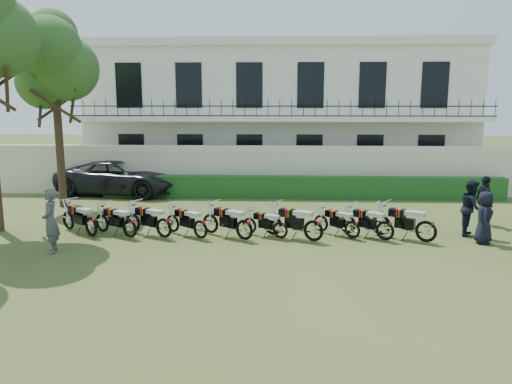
# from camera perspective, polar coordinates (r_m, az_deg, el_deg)

# --- Properties ---
(ground) EXTENTS (100.00, 100.00, 0.00)m
(ground) POSITION_cam_1_polar(r_m,az_deg,el_deg) (15.62, 2.76, -5.77)
(ground) COLOR #364A1D
(ground) RESTS_ON ground
(perimeter_wall) EXTENTS (30.00, 0.35, 2.30)m
(perimeter_wall) POSITION_cam_1_polar(r_m,az_deg,el_deg) (23.22, 2.69, 2.51)
(perimeter_wall) COLOR #ECE1C6
(perimeter_wall) RESTS_ON ground
(hedge) EXTENTS (18.00, 0.60, 1.00)m
(hedge) POSITION_cam_1_polar(r_m,az_deg,el_deg) (22.56, 5.22, 0.53)
(hedge) COLOR #184319
(hedge) RESTS_ON ground
(building) EXTENTS (20.40, 9.60, 7.40)m
(building) POSITION_cam_1_polar(r_m,az_deg,el_deg) (28.97, 2.69, 9.11)
(building) COLOR white
(building) RESTS_ON ground
(tree_west_near) EXTENTS (3.40, 3.20, 7.90)m
(tree_west_near) POSITION_cam_1_polar(r_m,az_deg,el_deg) (21.93, -22.03, 13.69)
(tree_west_near) COLOR #473323
(tree_west_near) RESTS_ON ground
(motorcycle_0) EXTENTS (1.67, 1.30, 1.10)m
(motorcycle_0) POSITION_cam_1_polar(r_m,az_deg,el_deg) (16.90, -18.35, -3.26)
(motorcycle_0) COLOR black
(motorcycle_0) RESTS_ON ground
(motorcycle_1) EXTENTS (1.71, 1.08, 1.06)m
(motorcycle_1) POSITION_cam_1_polar(r_m,az_deg,el_deg) (16.39, -14.25, -3.54)
(motorcycle_1) COLOR black
(motorcycle_1) RESTS_ON ground
(motorcycle_2) EXTENTS (1.80, 1.09, 1.10)m
(motorcycle_2) POSITION_cam_1_polar(r_m,az_deg,el_deg) (16.16, -10.50, -3.52)
(motorcycle_2) COLOR black
(motorcycle_2) RESTS_ON ground
(motorcycle_3) EXTENTS (1.58, 1.18, 1.03)m
(motorcycle_3) POSITION_cam_1_polar(r_m,az_deg,el_deg) (15.90, -6.38, -3.75)
(motorcycle_3) COLOR black
(motorcycle_3) RESTS_ON ground
(motorcycle_4) EXTENTS (1.77, 1.21, 1.12)m
(motorcycle_4) POSITION_cam_1_polar(r_m,az_deg,el_deg) (15.64, -1.34, -3.77)
(motorcycle_4) COLOR black
(motorcycle_4) RESTS_ON ground
(motorcycle_5) EXTENTS (1.52, 0.88, 0.92)m
(motorcycle_5) POSITION_cam_1_polar(r_m,az_deg,el_deg) (15.88, 2.80, -3.91)
(motorcycle_5) COLOR black
(motorcycle_5) RESTS_ON ground
(motorcycle_6) EXTENTS (1.91, 1.11, 1.15)m
(motorcycle_6) POSITION_cam_1_polar(r_m,az_deg,el_deg) (15.59, 6.61, -3.83)
(motorcycle_6) COLOR black
(motorcycle_6) RESTS_ON ground
(motorcycle_7) EXTENTS (1.41, 1.26, 0.98)m
(motorcycle_7) POSITION_cam_1_polar(r_m,az_deg,el_deg) (16.12, 10.97, -3.76)
(motorcycle_7) COLOR black
(motorcycle_7) RESTS_ON ground
(motorcycle_8) EXTENTS (1.60, 1.26, 1.06)m
(motorcycle_8) POSITION_cam_1_polar(r_m,az_deg,el_deg) (16.12, 14.56, -3.78)
(motorcycle_8) COLOR black
(motorcycle_8) RESTS_ON ground
(motorcycle_9) EXTENTS (1.85, 1.24, 1.16)m
(motorcycle_9) POSITION_cam_1_polar(r_m,az_deg,el_deg) (16.27, 18.90, -3.71)
(motorcycle_9) COLOR black
(motorcycle_9) RESTS_ON ground
(suv) EXTENTS (6.08, 3.44, 1.60)m
(suv) POSITION_cam_1_polar(r_m,az_deg,el_deg) (24.28, -15.31, 1.62)
(suv) COLOR black
(suv) RESTS_ON ground
(inspector) EXTENTS (0.64, 0.79, 1.88)m
(inspector) POSITION_cam_1_polar(r_m,az_deg,el_deg) (15.51, -22.42, -3.09)
(inspector) COLOR #56555A
(inspector) RESTS_ON ground
(officer_3) EXTENTS (0.73, 0.91, 1.63)m
(officer_3) POSITION_cam_1_polar(r_m,az_deg,el_deg) (16.85, 24.65, -2.66)
(officer_3) COLOR black
(officer_3) RESTS_ON ground
(officer_4) EXTENTS (0.95, 1.07, 1.83)m
(officer_4) POSITION_cam_1_polar(r_m,az_deg,el_deg) (17.66, 23.42, -1.68)
(officer_4) COLOR black
(officer_4) RESTS_ON ground
(officer_5) EXTENTS (0.53, 1.07, 1.76)m
(officer_5) POSITION_cam_1_polar(r_m,az_deg,el_deg) (19.33, 24.66, -0.90)
(officer_5) COLOR black
(officer_5) RESTS_ON ground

